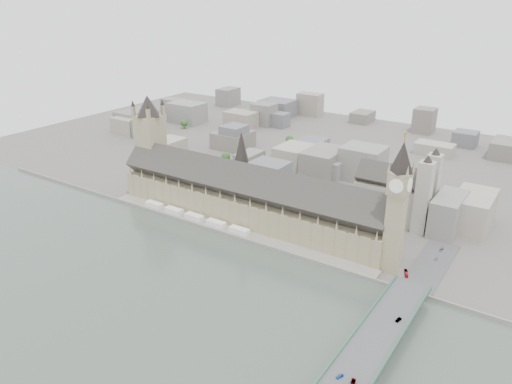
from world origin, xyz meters
The scene contains 17 objects.
ground centered at (0.00, 0.00, 0.00)m, with size 900.00×900.00×0.00m, color #595651.
river_thames centered at (0.00, -165.00, 0.00)m, with size 600.00×600.00×0.00m, color #434F45.
embankment_wall centered at (0.00, -15.00, 1.50)m, with size 600.00×1.50×3.00m, color gray.
river_terrace centered at (0.00, -7.50, 1.00)m, with size 270.00×15.00×2.00m, color gray.
terrace_tents centered at (-40.00, -7.00, 4.00)m, with size 118.00×7.00×4.00m.
palace_of_westminster centered at (0.00, 19.70, 22.71)m, with size 265.00×40.73×55.44m.
elizabeth_tower centered at (138.00, 8.00, 58.09)m, with size 17.00×17.00×107.50m.
victoria_tower centered at (-122.00, 26.00, 55.20)m, with size 30.00×30.00×100.00m.
central_tower centered at (-10.00, 26.00, 57.92)m, with size 13.00×13.00×48.00m.
westminster_bridge centered at (162.00, -87.50, 5.12)m, with size 25.00×325.00×10.25m, color #474749.
westminster_abbey centered at (110.92, 95.00, 25.08)m, with size 68.00×36.00×64.00m.
city_skyline_inland centered at (0.00, 245.00, 19.00)m, with size 720.00×360.00×38.00m, color gray, non-canonical shape.
park_trees centered at (-10.00, 60.00, 7.50)m, with size 110.00×30.00×15.00m, color #244719, non-canonical shape.
red_bus_north centered at (155.09, -9.81, 11.60)m, with size 2.26×9.66×2.69m, color maroon.
car_blue centered at (158.29, -126.54, 10.99)m, with size 1.76×4.37×1.49m, color #1B4AB2.
car_silver centered at (167.92, -63.51, 11.07)m, with size 1.75×5.01×1.65m, color gray.
car_approach centered at (166.29, 40.16, 11.07)m, with size 2.30×5.66×1.64m, color gray.
Camera 1 is at (233.85, -318.49, 196.02)m, focal length 35.00 mm.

